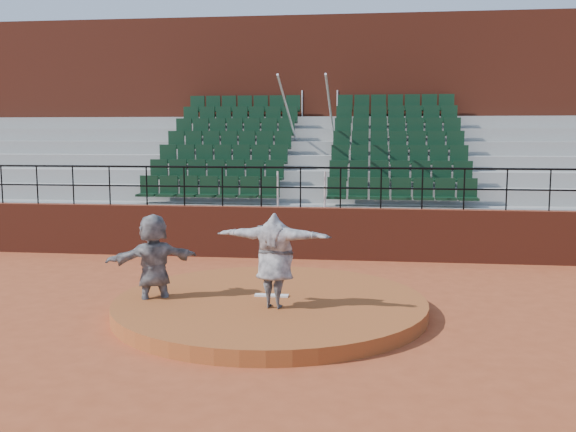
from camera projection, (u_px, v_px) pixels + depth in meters
name	position (u px, v px, depth m)	size (l,w,h in m)	color
ground	(270.00, 312.00, 11.36)	(90.00, 90.00, 0.00)	#A34624
pitchers_mound	(270.00, 305.00, 11.35)	(5.50, 5.50, 0.25)	#9D4E23
pitching_rubber	(272.00, 295.00, 11.48)	(0.60, 0.15, 0.03)	white
boundary_wall	(300.00, 233.00, 16.20)	(24.00, 0.30, 1.30)	maroon
wall_railing	(301.00, 178.00, 16.02)	(24.04, 0.05, 1.03)	black
seating_deck	(313.00, 189.00, 19.68)	(24.00, 5.97, 4.63)	gray
press_box_facade	(323.00, 122.00, 23.31)	(24.00, 3.00, 7.10)	maroon
pitcher	(275.00, 260.00, 10.66)	(1.96, 0.53, 1.59)	black
fielder	(154.00, 263.00, 11.31)	(1.63, 0.52, 1.76)	black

